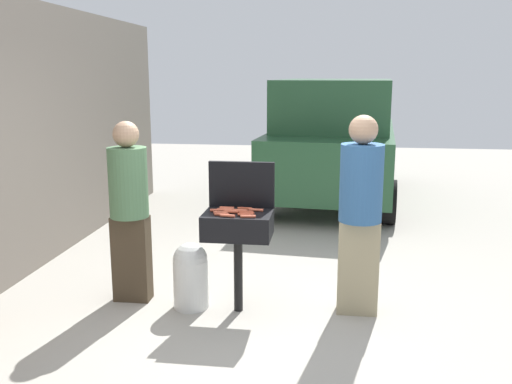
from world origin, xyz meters
TOP-DOWN VIEW (x-y plane):
  - ground_plane at (0.00, 0.00)m, footprint 24.00×24.00m
  - house_wall_side at (-2.68, 1.00)m, footprint 0.24×8.00m
  - bbq_grill at (-0.19, 0.13)m, footprint 0.60×0.44m
  - grill_lid_open at (-0.19, 0.35)m, footprint 0.60×0.05m
  - hot_dog_0 at (-0.30, 0.20)m, footprint 0.13×0.04m
  - hot_dog_1 at (-0.33, 0.05)m, footprint 0.13×0.04m
  - hot_dog_2 at (-0.04, 0.20)m, footprint 0.13×0.04m
  - hot_dog_3 at (-0.37, 0.14)m, footprint 0.13×0.04m
  - hot_dog_4 at (-0.10, 0.02)m, footprint 0.13×0.04m
  - hot_dog_5 at (-0.30, -0.01)m, footprint 0.13×0.04m
  - hot_dog_6 at (-0.24, 0.09)m, footprint 0.13×0.03m
  - hot_dog_7 at (-0.14, 0.24)m, footprint 0.13×0.03m
  - hot_dog_8 at (-0.17, 0.16)m, footprint 0.13×0.03m
  - hot_dog_9 at (-0.31, 0.24)m, footprint 0.13×0.03m
  - hot_dog_10 at (-0.07, -0.04)m, footprint 0.13×0.04m
  - hot_dog_11 at (-0.31, 0.16)m, footprint 0.13×0.04m
  - hot_dog_12 at (-0.10, 0.06)m, footprint 0.13×0.03m
  - hot_dog_13 at (-0.24, 0.13)m, footprint 0.13×0.03m
  - hot_dog_14 at (-0.11, 0.11)m, footprint 0.13×0.03m
  - hot_dog_15 at (-0.25, -0.04)m, footprint 0.13×0.04m
  - propane_tank at (-0.63, 0.14)m, footprint 0.32×0.32m
  - person_left at (-1.22, 0.24)m, footprint 0.36×0.36m
  - person_right at (0.88, 0.23)m, footprint 0.37×0.37m
  - parked_minivan at (0.67, 4.93)m, footprint 2.34×4.55m

SIDE VIEW (x-z plane):
  - ground_plane at x=0.00m, z-range 0.00..0.00m
  - propane_tank at x=-0.63m, z-range 0.01..0.63m
  - bbq_grill at x=-0.19m, z-range 0.32..1.23m
  - person_left at x=-1.22m, z-range 0.07..1.77m
  - hot_dog_0 at x=-0.30m, z-range 0.92..0.94m
  - hot_dog_1 at x=-0.33m, z-range 0.92..0.94m
  - hot_dog_2 at x=-0.04m, z-range 0.92..0.94m
  - hot_dog_3 at x=-0.37m, z-range 0.92..0.94m
  - hot_dog_4 at x=-0.10m, z-range 0.92..0.94m
  - hot_dog_5 at x=-0.30m, z-range 0.92..0.94m
  - hot_dog_6 at x=-0.24m, z-range 0.92..0.94m
  - hot_dog_7 at x=-0.14m, z-range 0.92..0.94m
  - hot_dog_8 at x=-0.17m, z-range 0.92..0.94m
  - hot_dog_9 at x=-0.31m, z-range 0.92..0.94m
  - hot_dog_10 at x=-0.07m, z-range 0.92..0.94m
  - hot_dog_11 at x=-0.31m, z-range 0.92..0.94m
  - hot_dog_12 at x=-0.10m, z-range 0.92..0.94m
  - hot_dog_13 at x=-0.24m, z-range 0.92..0.94m
  - hot_dog_14 at x=-0.11m, z-range 0.92..0.94m
  - hot_dog_15 at x=-0.25m, z-range 0.92..0.94m
  - person_right at x=0.88m, z-range 0.08..1.85m
  - parked_minivan at x=0.67m, z-range 0.02..2.04m
  - grill_lid_open at x=-0.19m, z-range 0.92..1.34m
  - house_wall_side at x=-2.68m, z-range 0.00..2.89m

